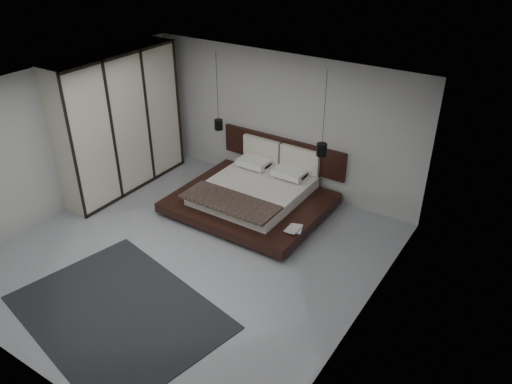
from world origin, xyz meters
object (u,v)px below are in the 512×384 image
Objects in this scene: rug at (118,312)px; wardrobe at (119,122)px; lattice_screen at (154,107)px; bed at (254,194)px; pendant_left at (219,124)px; pendant_right at (322,149)px.

wardrobe is at bearing 133.72° from rug.
rug is at bearing -53.98° from lattice_screen.
wardrobe is (0.25, -1.25, 0.11)m from lattice_screen.
wardrobe is at bearing -165.71° from bed.
pendant_left is 2.32m from pendant_right.
pendant_right reaches higher than rug.
rug is at bearing -74.30° from pendant_left.
rug is at bearing -106.40° from pendant_right.
pendant_right is 4.10m from wardrobe.
rug is at bearing -46.28° from wardrobe.
wardrobe is at bearing -163.63° from pendant_right.
wardrobe is (-1.61, -1.15, 0.07)m from pendant_left.
bed is 0.98× the size of wardrobe.
pendant_left is (-1.16, 0.45, 1.04)m from bed.
bed is at bearing -158.83° from pendant_right.
pendant_right is at bearing 16.37° from wardrobe.
pendant_left is 4.39m from rug.
bed is 0.92× the size of rug.
wardrobe is 4.21m from rug.
pendant_right is (4.18, -0.10, 0.06)m from lattice_screen.
bed is 3.59m from rug.
lattice_screen is at bearing 101.37° from wardrobe.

